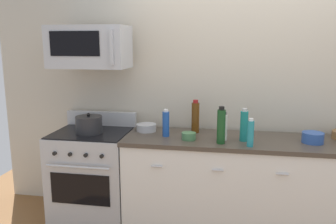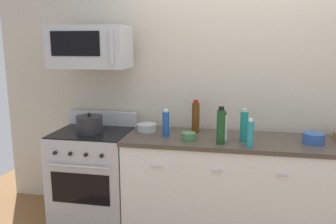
% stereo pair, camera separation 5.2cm
% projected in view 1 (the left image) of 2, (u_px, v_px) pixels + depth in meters
% --- Properties ---
extents(back_wall, '(5.39, 0.10, 2.70)m').
position_uv_depth(back_wall, '(248.00, 87.00, 3.46)').
color(back_wall, beige).
rests_on(back_wall, ground_plane).
extents(counter_unit, '(2.30, 0.66, 0.92)m').
position_uv_depth(counter_unit, '(246.00, 186.00, 3.23)').
color(counter_unit, white).
rests_on(counter_unit, ground_plane).
extents(range_oven, '(0.76, 0.69, 1.07)m').
position_uv_depth(range_oven, '(93.00, 175.00, 3.50)').
color(range_oven, '#B7BABF').
rests_on(range_oven, ground_plane).
extents(microwave, '(0.74, 0.44, 0.40)m').
position_uv_depth(microwave, '(90.00, 47.00, 3.29)').
color(microwave, '#B7BABF').
extents(bottle_soda_blue, '(0.07, 0.07, 0.26)m').
position_uv_depth(bottle_soda_blue, '(166.00, 124.00, 3.22)').
color(bottle_soda_blue, '#1E4CA5').
rests_on(bottle_soda_blue, countertop_slab).
extents(bottle_sparkling_teal, '(0.07, 0.07, 0.30)m').
position_uv_depth(bottle_sparkling_teal, '(244.00, 126.00, 3.06)').
color(bottle_sparkling_teal, '#197F7A').
rests_on(bottle_sparkling_teal, countertop_slab).
extents(bottle_wine_amber, '(0.08, 0.08, 0.33)m').
position_uv_depth(bottle_wine_amber, '(195.00, 117.00, 3.35)').
color(bottle_wine_amber, '#59330F').
rests_on(bottle_wine_amber, countertop_slab).
extents(bottle_dish_soap, '(0.06, 0.06, 0.25)m').
position_uv_depth(bottle_dish_soap, '(251.00, 133.00, 2.90)').
color(bottle_dish_soap, teal).
rests_on(bottle_dish_soap, countertop_slab).
extents(bottle_vinegar_white, '(0.06, 0.06, 0.26)m').
position_uv_depth(bottle_vinegar_white, '(224.00, 127.00, 3.09)').
color(bottle_vinegar_white, silver).
rests_on(bottle_vinegar_white, countertop_slab).
extents(bottle_wine_green, '(0.07, 0.07, 0.33)m').
position_uv_depth(bottle_wine_green, '(221.00, 126.00, 2.98)').
color(bottle_wine_green, '#19471E').
rests_on(bottle_wine_green, countertop_slab).
extents(bowl_green_glaze, '(0.13, 0.13, 0.07)m').
position_uv_depth(bowl_green_glaze, '(189.00, 136.00, 3.13)').
color(bowl_green_glaze, '#477A4C').
rests_on(bowl_green_glaze, countertop_slab).
extents(bowl_blue_mixing, '(0.19, 0.19, 0.09)m').
position_uv_depth(bowl_blue_mixing, '(313.00, 137.00, 3.02)').
color(bowl_blue_mixing, '#2D519E').
rests_on(bowl_blue_mixing, countertop_slab).
extents(bowl_steel_prep, '(0.20, 0.20, 0.07)m').
position_uv_depth(bowl_steel_prep, '(146.00, 127.00, 3.43)').
color(bowl_steel_prep, '#B2B5BA').
rests_on(bowl_steel_prep, countertop_slab).
extents(stockpot, '(0.26, 0.26, 0.20)m').
position_uv_depth(stockpot, '(89.00, 125.00, 3.34)').
color(stockpot, '#262628').
rests_on(stockpot, range_oven).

